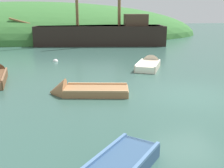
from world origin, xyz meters
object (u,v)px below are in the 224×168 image
(rowboat_near_dock, at_px, (81,92))
(buoy_white, at_px, (55,62))
(sailing_ship, at_px, (102,37))
(rowboat_far, at_px, (149,66))

(rowboat_near_dock, bearing_deg, buoy_white, -69.73)
(sailing_ship, relative_size, rowboat_far, 4.87)
(sailing_ship, height_order, rowboat_near_dock, sailing_ship)
(rowboat_far, bearing_deg, sailing_ship, 32.04)
(buoy_white, bearing_deg, rowboat_far, -29.97)
(sailing_ship, bearing_deg, rowboat_far, 104.15)
(rowboat_far, xyz_separation_m, rowboat_near_dock, (-4.50, -4.48, -0.05))
(sailing_ship, xyz_separation_m, buoy_white, (-4.66, -8.72, -0.75))
(sailing_ship, distance_m, rowboat_near_dock, 16.78)
(sailing_ship, height_order, buoy_white, sailing_ship)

